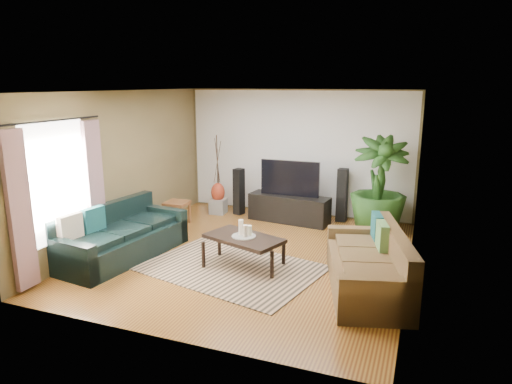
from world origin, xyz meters
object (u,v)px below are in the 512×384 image
at_px(pedestal, 218,206).
at_px(tv_stand, 289,209).
at_px(vase, 218,192).
at_px(side_table, 177,213).
at_px(speaker_right, 342,195).
at_px(speaker_left, 239,192).
at_px(television, 290,178).
at_px(sofa_left, 122,233).
at_px(potted_plant, 379,185).
at_px(coffee_table, 244,251).
at_px(sofa_right, 367,261).

bearing_deg(pedestal, tv_stand, -1.21).
xyz_separation_m(vase, side_table, (-0.44, -1.02, -0.24)).
xyz_separation_m(speaker_right, pedestal, (-2.66, -0.40, -0.39)).
bearing_deg(speaker_left, television, 9.28).
relative_size(sofa_left, potted_plant, 1.22).
relative_size(television, vase, 2.92).
bearing_deg(television, vase, 179.49).
distance_m(coffee_table, speaker_left, 2.99).
bearing_deg(television, pedestal, 179.49).
distance_m(television, side_table, 2.42).
xyz_separation_m(coffee_table, vase, (-1.68, 2.59, 0.23)).
bearing_deg(television, sofa_left, -124.60).
bearing_deg(potted_plant, vase, 177.96).
relative_size(sofa_right, coffee_table, 1.75).
relative_size(tv_stand, side_table, 3.53).
distance_m(pedestal, vase, 0.32).
xyz_separation_m(sofa_left, television, (2.01, 2.92, 0.50)).
bearing_deg(sofa_right, sofa_left, -102.86).
bearing_deg(tv_stand, speaker_right, 30.02).
xyz_separation_m(television, side_table, (-2.09, -1.00, -0.69)).
bearing_deg(sofa_right, vase, -142.99).
distance_m(tv_stand, side_table, 2.31).
xyz_separation_m(sofa_right, television, (-1.93, 2.74, 0.50)).
bearing_deg(side_table, coffee_table, -36.60).
distance_m(sofa_left, coffee_table, 2.07).
xyz_separation_m(coffee_table, side_table, (-2.12, 1.57, -0.01)).
bearing_deg(sofa_left, potted_plant, -45.87).
height_order(sofa_right, television, television).
bearing_deg(television, tv_stand, -90.00).
relative_size(coffee_table, speaker_right, 1.08).
bearing_deg(speaker_right, sofa_right, -71.95).
bearing_deg(coffee_table, tv_stand, 109.47).
height_order(television, speaker_left, television).
height_order(speaker_left, pedestal, speaker_left).
relative_size(sofa_left, speaker_right, 2.05).
distance_m(potted_plant, pedestal, 3.52).
bearing_deg(coffee_table, vase, 141.75).
distance_m(speaker_left, side_table, 1.47).
xyz_separation_m(sofa_left, tv_stand, (2.01, 2.90, -0.15)).
height_order(sofa_left, pedestal, sofa_left).
xyz_separation_m(television, pedestal, (-1.65, 0.01, -0.76)).
height_order(tv_stand, pedestal, tv_stand).
height_order(sofa_left, coffee_table, sofa_left).
bearing_deg(speaker_right, tv_stand, -155.12).
distance_m(coffee_table, tv_stand, 2.56).
distance_m(speaker_left, speaker_right, 2.23).
distance_m(television, vase, 1.71).
bearing_deg(speaker_right, side_table, -153.74).
relative_size(tv_stand, speaker_right, 1.51).
bearing_deg(speaker_left, coffee_table, -50.00).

